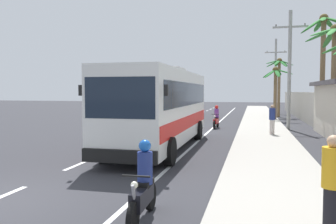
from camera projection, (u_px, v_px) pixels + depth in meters
sidewalk_kerb at (267, 146)px, 16.57m from camera, size 3.20×90.00×0.14m
lane_markings at (188, 133)px, 22.31m from camera, size 3.47×71.00×0.01m
boundary_wall at (334, 116)px, 19.47m from camera, size 0.24×60.00×2.59m
coach_bus_foreground at (162, 105)px, 16.24m from camera, size 3.06×10.84×3.85m
coach_bus_far_lane at (174, 97)px, 35.55m from camera, size 3.08×10.98×3.93m
motorcycle_beside_bus at (143, 188)px, 7.17m from camera, size 0.56×1.96×1.66m
motorcycle_trailing at (216, 119)px, 25.12m from camera, size 0.56×1.96×1.65m
pedestrian_near_kerb at (332, 185)px, 5.90m from camera, size 0.36×0.36×1.79m
pedestrian_far_walk at (272, 119)px, 20.31m from camera, size 0.36×0.36×1.74m
utility_pole_mid at (289, 67)px, 23.91m from camera, size 2.34×0.24×8.19m
utility_pole_far at (275, 75)px, 41.83m from camera, size 2.56×0.24×8.96m
palm_nearest at (279, 74)px, 35.74m from camera, size 2.85×2.77×6.09m
palm_second at (323, 50)px, 22.57m from camera, size 3.05×3.26×7.68m
palm_third at (276, 82)px, 31.27m from camera, size 2.72×2.86×4.88m
palm_farthest at (334, 58)px, 19.51m from camera, size 3.36×3.36×6.42m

